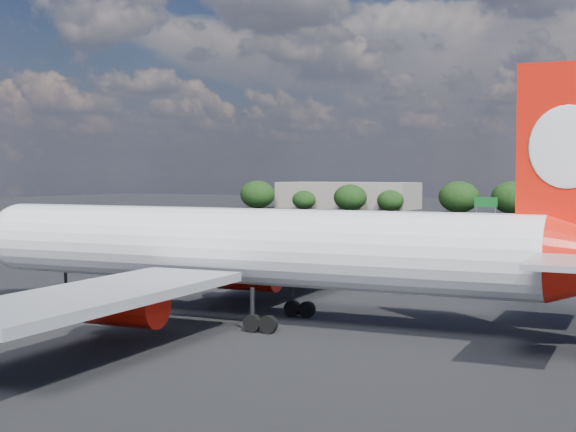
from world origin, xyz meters
The scene contains 4 objects.
ground centered at (0.00, 60.00, 0.00)m, with size 500.00×500.00×0.00m, color black.
qantas_airliner centered at (10.68, 18.73, 5.21)m, with size 52.48×49.94×17.12m.
terminal_building centered at (-65.00, 192.00, 4.00)m, with size 42.00×16.00×8.00m.
highway_sign centered at (-18.00, 176.00, 3.13)m, with size 6.00×0.30×4.50m.
Camera 1 is at (39.27, -29.14, 10.48)m, focal length 50.00 mm.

